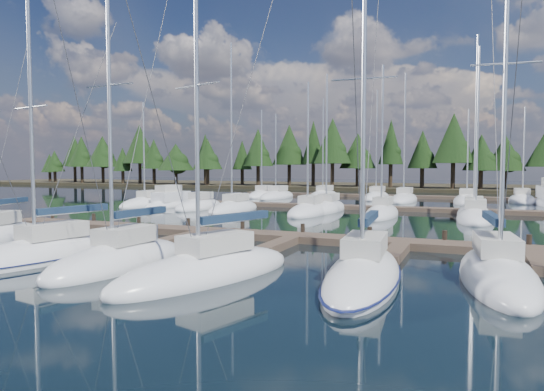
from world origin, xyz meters
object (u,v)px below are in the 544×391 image
at_px(main_dock, 293,239).
at_px(front_sailboat_5, 497,275).
at_px(front_sailboat_3, 208,271).
at_px(front_sailboat_1, 45,255).
at_px(front_sailboat_4, 364,275).
at_px(front_sailboat_2, 120,260).
at_px(motor_yacht_left, 171,203).

height_order(main_dock, front_sailboat_5, front_sailboat_5).
xyz_separation_m(main_dock, front_sailboat_3, (0.05, -9.58, 0.08)).
xyz_separation_m(front_sailboat_1, front_sailboat_4, (14.31, 1.49, 0.01)).
relative_size(front_sailboat_4, front_sailboat_5, 0.93).
height_order(front_sailboat_4, front_sailboat_5, front_sailboat_5).
bearing_deg(front_sailboat_1, front_sailboat_2, 2.22).
bearing_deg(motor_yacht_left, front_sailboat_3, -53.23).
relative_size(front_sailboat_1, front_sailboat_5, 0.87).
xyz_separation_m(front_sailboat_4, motor_yacht_left, (-26.34, 25.99, 0.15)).
distance_m(front_sailboat_1, front_sailboat_5, 19.20).
bearing_deg(main_dock, front_sailboat_5, -30.22).
bearing_deg(motor_yacht_left, front_sailboat_2, -59.40).
height_order(front_sailboat_4, motor_yacht_left, front_sailboat_4).
bearing_deg(front_sailboat_2, main_dock, 63.86).
height_order(main_dock, motor_yacht_left, motor_yacht_left).
xyz_separation_m(front_sailboat_1, front_sailboat_3, (8.68, -0.24, 0.01)).
bearing_deg(main_dock, front_sailboat_2, -116.14).
xyz_separation_m(front_sailboat_5, motor_yacht_left, (-30.93, 24.11, 0.14)).
xyz_separation_m(front_sailboat_3, motor_yacht_left, (-20.71, 27.72, 0.15)).
height_order(front_sailboat_2, front_sailboat_3, front_sailboat_2).
xyz_separation_m(main_dock, motor_yacht_left, (-20.67, 18.14, 0.23)).
height_order(front_sailboat_1, front_sailboat_5, front_sailboat_5).
bearing_deg(main_dock, motor_yacht_left, 138.73).
height_order(front_sailboat_2, motor_yacht_left, front_sailboat_2).
height_order(front_sailboat_3, front_sailboat_4, front_sailboat_4).
distance_m(front_sailboat_3, front_sailboat_5, 10.84).
bearing_deg(motor_yacht_left, main_dock, -41.27).
xyz_separation_m(front_sailboat_2, front_sailboat_3, (4.55, -0.40, -0.01)).
distance_m(front_sailboat_4, front_sailboat_5, 4.96).
xyz_separation_m(front_sailboat_1, front_sailboat_2, (4.13, 0.16, 0.02)).
xyz_separation_m(main_dock, front_sailboat_2, (-4.51, -9.19, 0.09)).
xyz_separation_m(front_sailboat_4, front_sailboat_5, (4.59, 1.88, 0.01)).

